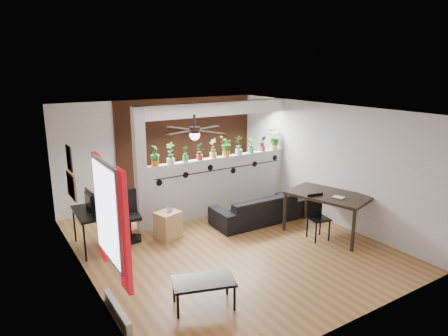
% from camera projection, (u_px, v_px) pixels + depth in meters
% --- Properties ---
extents(room_shell, '(6.30, 7.10, 2.90)m').
position_uv_depth(room_shell, '(226.00, 179.00, 7.50)').
color(room_shell, brown).
rests_on(room_shell, ground).
extents(partition_wall, '(3.60, 0.18, 1.35)m').
position_uv_depth(partition_wall, '(220.00, 185.00, 9.30)').
color(partition_wall, '#BCBCC1').
rests_on(partition_wall, ground).
extents(ceiling_header, '(3.60, 0.18, 0.30)m').
position_uv_depth(ceiling_header, '(220.00, 109.00, 8.86)').
color(ceiling_header, silver).
rests_on(ceiling_header, room_shell).
extents(pier_column, '(0.22, 0.20, 2.60)m').
position_uv_depth(pier_column, '(140.00, 170.00, 8.15)').
color(pier_column, '#BCBCC1').
rests_on(pier_column, ground).
extents(brick_panel, '(3.90, 0.05, 2.60)m').
position_uv_depth(brick_panel, '(190.00, 148.00, 10.35)').
color(brick_panel, '#A55230').
rests_on(brick_panel, ground).
extents(vine_decal, '(3.31, 0.01, 0.30)m').
position_uv_depth(vine_decal, '(222.00, 169.00, 9.12)').
color(vine_decal, black).
rests_on(vine_decal, partition_wall).
extents(window_assembly, '(0.09, 1.30, 1.55)m').
position_uv_depth(window_assembly, '(109.00, 215.00, 5.14)').
color(window_assembly, white).
rests_on(window_assembly, room_shell).
extents(baseboard_heater, '(0.08, 1.00, 0.18)m').
position_uv_depth(baseboard_heater, '(117.00, 311.00, 5.50)').
color(baseboard_heater, beige).
rests_on(baseboard_heater, ground).
extents(corkboard, '(0.03, 0.60, 0.45)m').
position_uv_depth(corkboard, '(71.00, 186.00, 6.93)').
color(corkboard, '#8C6343').
rests_on(corkboard, room_shell).
extents(framed_art, '(0.03, 0.34, 0.44)m').
position_uv_depth(framed_art, '(69.00, 158.00, 6.77)').
color(framed_art, '#8C7259').
rests_on(framed_art, room_shell).
extents(ceiling_fan, '(1.19, 1.19, 0.43)m').
position_uv_depth(ceiling_fan, '(195.00, 132.00, 6.59)').
color(ceiling_fan, black).
rests_on(ceiling_fan, room_shell).
extents(potted_plant_0, '(0.23, 0.26, 0.44)m').
position_uv_depth(potted_plant_0, '(155.00, 155.00, 8.25)').
color(potted_plant_0, orange).
rests_on(potted_plant_0, partition_wall).
extents(potted_plant_1, '(0.30, 0.31, 0.46)m').
position_uv_depth(potted_plant_1, '(170.00, 153.00, 8.43)').
color(potted_plant_1, white).
rests_on(potted_plant_1, partition_wall).
extents(potted_plant_2, '(0.21, 0.19, 0.36)m').
position_uv_depth(potted_plant_2, '(185.00, 153.00, 8.63)').
color(potted_plant_2, '#348F43').
rests_on(potted_plant_2, partition_wall).
extents(potted_plant_3, '(0.22, 0.19, 0.40)m').
position_uv_depth(potted_plant_3, '(199.00, 150.00, 8.80)').
color(potted_plant_3, red).
rests_on(potted_plant_3, partition_wall).
extents(potted_plant_4, '(0.20, 0.24, 0.44)m').
position_uv_depth(potted_plant_4, '(213.00, 148.00, 8.98)').
color(potted_plant_4, '#DDC24E').
rests_on(potted_plant_4, partition_wall).
extents(potted_plant_5, '(0.31, 0.31, 0.47)m').
position_uv_depth(potted_plant_5, '(226.00, 146.00, 9.16)').
color(potted_plant_5, orange).
rests_on(potted_plant_5, partition_wall).
extents(potted_plant_6, '(0.30, 0.29, 0.46)m').
position_uv_depth(potted_plant_6, '(239.00, 144.00, 9.34)').
color(potted_plant_6, silver).
rests_on(potted_plant_6, partition_wall).
extents(potted_plant_7, '(0.19, 0.15, 0.37)m').
position_uv_depth(potted_plant_7, '(251.00, 144.00, 9.54)').
color(potted_plant_7, '#308541').
rests_on(potted_plant_7, partition_wall).
extents(potted_plant_8, '(0.24, 0.22, 0.38)m').
position_uv_depth(potted_plant_8, '(263.00, 143.00, 9.72)').
color(potted_plant_8, red).
rests_on(potted_plant_8, partition_wall).
extents(potted_plant_9, '(0.33, 0.33, 0.49)m').
position_uv_depth(potted_plant_9, '(274.00, 139.00, 9.88)').
color(potted_plant_9, '#E4DC50').
rests_on(potted_plant_9, partition_wall).
extents(sofa, '(2.01, 0.83, 0.58)m').
position_uv_depth(sofa, '(258.00, 209.00, 8.87)').
color(sofa, black).
rests_on(sofa, ground).
extents(cube_shelf, '(0.54, 0.51, 0.55)m').
position_uv_depth(cube_shelf, '(168.00, 225.00, 8.01)').
color(cube_shelf, tan).
rests_on(cube_shelf, ground).
extents(cup, '(0.12, 0.12, 0.09)m').
position_uv_depth(cup, '(170.00, 209.00, 7.96)').
color(cup, gray).
rests_on(cup, cube_shelf).
extents(computer_desk, '(0.58, 1.05, 0.75)m').
position_uv_depth(computer_desk, '(91.00, 215.00, 7.44)').
color(computer_desk, black).
rests_on(computer_desk, ground).
extents(monitor, '(0.34, 0.08, 0.19)m').
position_uv_depth(monitor, '(88.00, 204.00, 7.52)').
color(monitor, black).
rests_on(monitor, computer_desk).
extents(office_chair, '(0.51, 0.51, 0.99)m').
position_uv_depth(office_chair, '(129.00, 219.00, 7.89)').
color(office_chair, black).
rests_on(office_chair, ground).
extents(dining_table, '(1.37, 1.78, 0.86)m').
position_uv_depth(dining_table, '(328.00, 198.00, 8.10)').
color(dining_table, black).
rests_on(dining_table, ground).
extents(book, '(0.20, 0.24, 0.02)m').
position_uv_depth(book, '(336.00, 198.00, 7.78)').
color(book, gray).
rests_on(book, dining_table).
extents(folding_chair, '(0.43, 0.43, 0.91)m').
position_uv_depth(folding_chair, '(317.00, 212.00, 7.96)').
color(folding_chair, black).
rests_on(folding_chair, ground).
extents(coffee_table, '(0.99, 0.74, 0.41)m').
position_uv_depth(coffee_table, '(204.00, 283.00, 5.69)').
color(coffee_table, black).
rests_on(coffee_table, ground).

